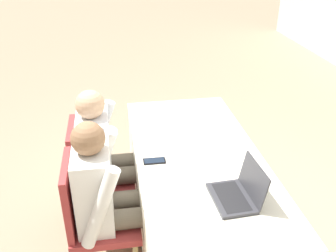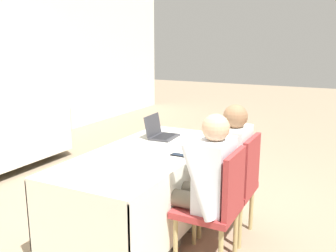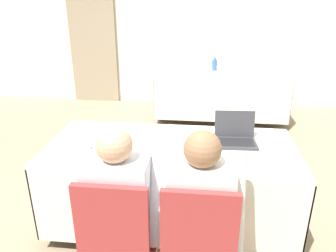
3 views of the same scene
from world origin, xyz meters
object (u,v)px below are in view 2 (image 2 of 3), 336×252
(chair_near_left, at_px, (217,203))
(person_white_shirt, at_px, (225,162))
(laptop, at_px, (161,133))
(person_checkered_shirt, at_px, (204,180))
(chair_near_right, at_px, (236,182))
(cell_phone, at_px, (180,155))

(chair_near_left, bearing_deg, person_white_shirt, -167.51)
(laptop, bearing_deg, person_white_shirt, -111.97)
(chair_near_left, height_order, person_checkered_shirt, person_checkered_shirt)
(laptop, relative_size, chair_near_left, 0.36)
(laptop, distance_m, chair_near_right, 0.93)
(chair_near_left, xyz_separation_m, chair_near_right, (0.46, 0.00, 0.00))
(laptop, distance_m, person_checkered_shirt, 1.05)
(chair_near_right, bearing_deg, person_checkered_shirt, -12.49)
(laptop, height_order, cell_phone, laptop)
(chair_near_left, height_order, person_white_shirt, person_white_shirt)
(person_checkered_shirt, xyz_separation_m, person_white_shirt, (0.46, 0.00, 0.00))
(chair_near_left, bearing_deg, cell_phone, -121.22)
(chair_near_right, height_order, person_white_shirt, person_white_shirt)
(laptop, height_order, chair_near_right, laptop)
(laptop, distance_m, chair_near_left, 1.15)
(chair_near_right, relative_size, person_checkered_shirt, 0.78)
(chair_near_left, distance_m, person_white_shirt, 0.50)
(person_white_shirt, bearing_deg, chair_near_left, 12.49)
(cell_phone, relative_size, chair_near_right, 0.17)
(person_white_shirt, bearing_deg, person_checkered_shirt, 0.00)
(laptop, bearing_deg, cell_phone, -140.37)
(chair_near_left, bearing_deg, person_checkered_shirt, -90.00)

